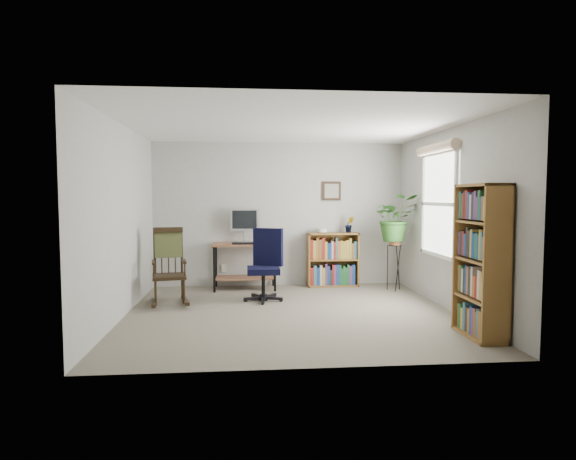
{
  "coord_description": "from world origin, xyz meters",
  "views": [
    {
      "loc": [
        -0.59,
        -6.08,
        1.51
      ],
      "look_at": [
        0.0,
        0.4,
        1.05
      ],
      "focal_mm": 30.0,
      "sensor_mm": 36.0,
      "label": 1
    }
  ],
  "objects": [
    {
      "name": "wall_right",
      "position": [
        2.1,
        0.0,
        1.2
      ],
      "size": [
        0.0,
        4.0,
        2.4
      ],
      "primitive_type": "cube",
      "color": "#B1B1AD",
      "rests_on": "ground"
    },
    {
      "name": "low_bookshelf",
      "position": [
        0.88,
        1.82,
        0.45
      ],
      "size": [
        0.85,
        0.28,
        0.9
      ],
      "primitive_type": null,
      "color": "olive",
      "rests_on": "floor"
    },
    {
      "name": "plant_stand",
      "position": [
        1.8,
        1.37,
        0.43
      ],
      "size": [
        0.28,
        0.28,
        0.85
      ],
      "primitive_type": null,
      "rotation": [
        0.0,
        0.0,
        0.2
      ],
      "color": "black",
      "rests_on": "floor"
    },
    {
      "name": "keyboard",
      "position": [
        -0.59,
        1.58,
        0.76
      ],
      "size": [
        0.4,
        0.15,
        0.02
      ],
      "primitive_type": "cube",
      "color": "black",
      "rests_on": "desk"
    },
    {
      "name": "wall_back",
      "position": [
        0.0,
        2.0,
        1.2
      ],
      "size": [
        4.2,
        0.0,
        2.4
      ],
      "primitive_type": "cube",
      "color": "#B1B1AD",
      "rests_on": "ground"
    },
    {
      "name": "potted_plant_small",
      "position": [
        1.16,
        1.83,
        0.95
      ],
      "size": [
        0.13,
        0.24,
        0.11
      ],
      "primitive_type": "imported",
      "color": "#2D6423",
      "rests_on": "low_bookshelf"
    },
    {
      "name": "wall_front",
      "position": [
        0.0,
        -2.0,
        1.2
      ],
      "size": [
        4.2,
        0.0,
        2.4
      ],
      "primitive_type": "cube",
      "color": "#B1B1AD",
      "rests_on": "ground"
    },
    {
      "name": "ceiling",
      "position": [
        0.0,
        0.0,
        2.4
      ],
      "size": [
        4.2,
        4.0,
        0.0
      ],
      "primitive_type": "cube",
      "color": "white",
      "rests_on": "ground"
    },
    {
      "name": "spider_plant",
      "position": [
        1.8,
        1.37,
        1.52
      ],
      "size": [
        1.69,
        1.88,
        1.46
      ],
      "primitive_type": "imported",
      "color": "#2D6423",
      "rests_on": "plant_stand"
    },
    {
      "name": "desk",
      "position": [
        -0.59,
        1.7,
        0.37
      ],
      "size": [
        1.04,
        0.57,
        0.75
      ],
      "primitive_type": null,
      "color": "brown",
      "rests_on": "floor"
    },
    {
      "name": "framed_picture",
      "position": [
        0.88,
        1.97,
        1.6
      ],
      "size": [
        0.32,
        0.04,
        0.32
      ],
      "primitive_type": null,
      "color": "black",
      "rests_on": "wall_back"
    },
    {
      "name": "monitor",
      "position": [
        -0.59,
        1.84,
        1.03
      ],
      "size": [
        0.46,
        0.16,
        0.56
      ],
      "primitive_type": null,
      "color": "#ADADB2",
      "rests_on": "desk"
    },
    {
      "name": "window",
      "position": [
        2.06,
        0.3,
        1.4
      ],
      "size": [
        0.12,
        1.2,
        1.5
      ],
      "primitive_type": null,
      "color": "white",
      "rests_on": "wall_right"
    },
    {
      "name": "office_chair",
      "position": [
        -0.32,
        0.79,
        0.53
      ],
      "size": [
        0.75,
        0.75,
        1.06
      ],
      "primitive_type": null,
      "rotation": [
        0.0,
        0.0,
        -0.38
      ],
      "color": "black",
      "rests_on": "floor"
    },
    {
      "name": "tall_bookshelf",
      "position": [
        1.92,
        -1.21,
        0.82
      ],
      "size": [
        0.31,
        0.72,
        1.64
      ],
      "primitive_type": null,
      "color": "olive",
      "rests_on": "floor"
    },
    {
      "name": "rocking_chair",
      "position": [
        -1.64,
        0.66,
        0.54
      ],
      "size": [
        0.72,
        1.02,
        1.09
      ],
      "primitive_type": null,
      "rotation": [
        0.0,
        0.0,
        0.18
      ],
      "color": "black",
      "rests_on": "floor"
    },
    {
      "name": "wall_left",
      "position": [
        -2.1,
        0.0,
        1.2
      ],
      "size": [
        0.0,
        4.0,
        2.4
      ],
      "primitive_type": "cube",
      "color": "#B1B1AD",
      "rests_on": "ground"
    },
    {
      "name": "floor",
      "position": [
        0.0,
        0.0,
        0.0
      ],
      "size": [
        4.2,
        4.0,
        0.0
      ],
      "primitive_type": "cube",
      "color": "slate",
      "rests_on": "ground"
    }
  ]
}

